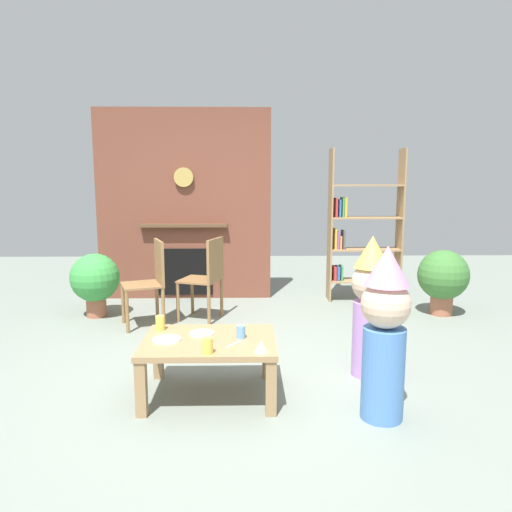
{
  "coord_description": "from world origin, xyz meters",
  "views": [
    {
      "loc": [
        0.07,
        -3.55,
        1.51
      ],
      "look_at": [
        0.15,
        0.4,
        0.88
      ],
      "focal_mm": 33.58,
      "sensor_mm": 36.0,
      "label": 1
    }
  ],
  "objects_px": {
    "bookshelf": "(359,231)",
    "potted_plant_short": "(95,279)",
    "birthday_cake_slice": "(261,346)",
    "dining_chair_middle": "(208,274)",
    "potted_plant_tall": "(443,277)",
    "paper_cup_near_left": "(241,332)",
    "coffee_table": "(209,348)",
    "paper_plate_rear": "(202,333)",
    "dining_chair_left": "(151,278)",
    "child_in_pink": "(370,303)",
    "paper_plate_front": "(167,339)",
    "paper_cup_center": "(160,323)",
    "child_with_cone_hat": "(385,329)",
    "paper_cup_near_right": "(208,346)"
  },
  "relations": [
    {
      "from": "bookshelf",
      "to": "potted_plant_short",
      "type": "height_order",
      "value": "bookshelf"
    },
    {
      "from": "birthday_cake_slice",
      "to": "dining_chair_middle",
      "type": "distance_m",
      "value": 2.19
    },
    {
      "from": "potted_plant_tall",
      "to": "paper_cup_near_left",
      "type": "bearing_deg",
      "value": -138.36
    },
    {
      "from": "coffee_table",
      "to": "potted_plant_tall",
      "type": "distance_m",
      "value": 3.2
    },
    {
      "from": "paper_plate_rear",
      "to": "birthday_cake_slice",
      "type": "relative_size",
      "value": 1.76
    },
    {
      "from": "bookshelf",
      "to": "birthday_cake_slice",
      "type": "height_order",
      "value": "bookshelf"
    },
    {
      "from": "potted_plant_tall",
      "to": "dining_chair_left",
      "type": "bearing_deg",
      "value": -173.96
    },
    {
      "from": "bookshelf",
      "to": "birthday_cake_slice",
      "type": "distance_m",
      "value": 3.3
    },
    {
      "from": "coffee_table",
      "to": "paper_cup_near_left",
      "type": "height_order",
      "value": "paper_cup_near_left"
    },
    {
      "from": "coffee_table",
      "to": "child_in_pink",
      "type": "bearing_deg",
      "value": 15.54
    },
    {
      "from": "child_in_pink",
      "to": "dining_chair_middle",
      "type": "relative_size",
      "value": 1.22
    },
    {
      "from": "dining_chair_left",
      "to": "potted_plant_tall",
      "type": "xyz_separation_m",
      "value": [
        3.21,
        0.34,
        -0.08
      ]
    },
    {
      "from": "paper_plate_front",
      "to": "potted_plant_short",
      "type": "distance_m",
      "value": 2.33
    },
    {
      "from": "bookshelf",
      "to": "paper_cup_center",
      "type": "height_order",
      "value": "bookshelf"
    },
    {
      "from": "coffee_table",
      "to": "dining_chair_left",
      "type": "distance_m",
      "value": 1.84
    },
    {
      "from": "birthday_cake_slice",
      "to": "dining_chair_middle",
      "type": "xyz_separation_m",
      "value": [
        -0.51,
        2.13,
        0.06
      ]
    },
    {
      "from": "paper_cup_center",
      "to": "dining_chair_left",
      "type": "distance_m",
      "value": 1.51
    },
    {
      "from": "child_with_cone_hat",
      "to": "potted_plant_tall",
      "type": "relative_size",
      "value": 1.51
    },
    {
      "from": "birthday_cake_slice",
      "to": "dining_chair_left",
      "type": "xyz_separation_m",
      "value": [
        -1.09,
        1.95,
        0.06
      ]
    },
    {
      "from": "child_in_pink",
      "to": "bookshelf",
      "type": "bearing_deg",
      "value": -116.43
    },
    {
      "from": "child_with_cone_hat",
      "to": "dining_chair_middle",
      "type": "height_order",
      "value": "child_with_cone_hat"
    },
    {
      "from": "birthday_cake_slice",
      "to": "potted_plant_short",
      "type": "xyz_separation_m",
      "value": [
        -1.78,
        2.29,
        -0.03
      ]
    },
    {
      "from": "coffee_table",
      "to": "potted_plant_tall",
      "type": "height_order",
      "value": "potted_plant_tall"
    },
    {
      "from": "paper_cup_near_left",
      "to": "potted_plant_tall",
      "type": "height_order",
      "value": "potted_plant_tall"
    },
    {
      "from": "paper_cup_center",
      "to": "dining_chair_left",
      "type": "xyz_separation_m",
      "value": [
        -0.36,
        1.47,
        0.04
      ]
    },
    {
      "from": "paper_cup_center",
      "to": "paper_plate_rear",
      "type": "distance_m",
      "value": 0.34
    },
    {
      "from": "child_with_cone_hat",
      "to": "dining_chair_middle",
      "type": "distance_m",
      "value": 2.56
    },
    {
      "from": "bookshelf",
      "to": "paper_cup_near_left",
      "type": "bearing_deg",
      "value": -118.15
    },
    {
      "from": "paper_cup_near_left",
      "to": "potted_plant_short",
      "type": "height_order",
      "value": "potted_plant_short"
    },
    {
      "from": "paper_cup_near_right",
      "to": "paper_plate_rear",
      "type": "height_order",
      "value": "paper_cup_near_right"
    },
    {
      "from": "coffee_table",
      "to": "paper_cup_near_left",
      "type": "relative_size",
      "value": 10.24
    },
    {
      "from": "paper_cup_near_left",
      "to": "paper_plate_rear",
      "type": "height_order",
      "value": "paper_cup_near_left"
    },
    {
      "from": "paper_plate_rear",
      "to": "potted_plant_tall",
      "type": "distance_m",
      "value": 3.18
    },
    {
      "from": "paper_plate_rear",
      "to": "paper_plate_front",
      "type": "bearing_deg",
      "value": -150.4
    },
    {
      "from": "paper_plate_rear",
      "to": "child_in_pink",
      "type": "xyz_separation_m",
      "value": [
        1.28,
        0.23,
        0.16
      ]
    },
    {
      "from": "paper_plate_rear",
      "to": "birthday_cake_slice",
      "type": "distance_m",
      "value": 0.56
    },
    {
      "from": "paper_cup_near_right",
      "to": "child_in_pink",
      "type": "height_order",
      "value": "child_in_pink"
    },
    {
      "from": "coffee_table",
      "to": "child_in_pink",
      "type": "distance_m",
      "value": 1.28
    },
    {
      "from": "birthday_cake_slice",
      "to": "potted_plant_short",
      "type": "height_order",
      "value": "potted_plant_short"
    },
    {
      "from": "paper_cup_near_right",
      "to": "child_in_pink",
      "type": "bearing_deg",
      "value": 27.13
    },
    {
      "from": "potted_plant_tall",
      "to": "child_in_pink",
      "type": "bearing_deg",
      "value": -126.88
    },
    {
      "from": "paper_plate_rear",
      "to": "birthday_cake_slice",
      "type": "height_order",
      "value": "birthday_cake_slice"
    },
    {
      "from": "paper_cup_near_right",
      "to": "child_with_cone_hat",
      "type": "xyz_separation_m",
      "value": [
        1.11,
        -0.08,
        0.13
      ]
    },
    {
      "from": "bookshelf",
      "to": "potted_plant_tall",
      "type": "relative_size",
      "value": 2.56
    },
    {
      "from": "bookshelf",
      "to": "dining_chair_middle",
      "type": "relative_size",
      "value": 2.11
    },
    {
      "from": "paper_cup_near_right",
      "to": "paper_plate_rear",
      "type": "xyz_separation_m",
      "value": [
        -0.07,
        0.39,
        -0.05
      ]
    },
    {
      "from": "paper_cup_near_left",
      "to": "dining_chair_left",
      "type": "bearing_deg",
      "value": 119.85
    },
    {
      "from": "dining_chair_middle",
      "to": "potted_plant_tall",
      "type": "relative_size",
      "value": 1.21
    },
    {
      "from": "coffee_table",
      "to": "paper_cup_near_right",
      "type": "relative_size",
      "value": 8.96
    },
    {
      "from": "bookshelf",
      "to": "child_with_cone_hat",
      "type": "xyz_separation_m",
      "value": [
        -0.55,
        -3.09,
        -0.29
      ]
    }
  ]
}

